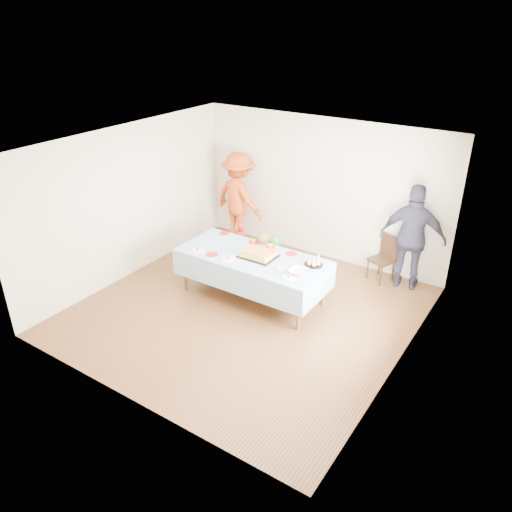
% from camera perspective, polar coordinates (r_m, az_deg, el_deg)
% --- Properties ---
extents(ground, '(5.00, 5.00, 0.00)m').
position_cam_1_polar(ground, '(8.17, -1.09, -6.22)').
color(ground, '#4D2A16').
rests_on(ground, ground).
extents(room_walls, '(5.04, 5.04, 2.72)m').
position_cam_1_polar(room_walls, '(7.34, -0.84, 5.37)').
color(room_walls, beige).
rests_on(room_walls, ground).
extents(party_table, '(2.50, 1.10, 0.78)m').
position_cam_1_polar(party_table, '(8.19, -0.43, -0.30)').
color(party_table, brown).
rests_on(party_table, ground).
extents(birthday_cake, '(0.58, 0.44, 0.10)m').
position_cam_1_polar(birthday_cake, '(8.10, 0.26, 0.22)').
color(birthday_cake, black).
rests_on(birthday_cake, party_table).
extents(rolls_tray, '(0.30, 0.30, 0.09)m').
position_cam_1_polar(rolls_tray, '(7.90, 6.61, -0.79)').
color(rolls_tray, black).
rests_on(rolls_tray, party_table).
extents(punch_bowl, '(0.29, 0.29, 0.07)m').
position_cam_1_polar(punch_bowl, '(7.62, 4.91, -1.80)').
color(punch_bowl, silver).
rests_on(punch_bowl, party_table).
extents(party_hat, '(0.10, 0.10, 0.16)m').
position_cam_1_polar(party_hat, '(7.99, 7.11, -0.14)').
color(party_hat, silver).
rests_on(party_hat, party_table).
extents(fork_pile, '(0.24, 0.18, 0.07)m').
position_cam_1_polar(fork_pile, '(7.68, 2.59, -1.50)').
color(fork_pile, white).
rests_on(fork_pile, party_table).
extents(plate_red_far_a, '(0.17, 0.17, 0.01)m').
position_cam_1_polar(plate_red_far_a, '(8.98, -3.67, 2.61)').
color(plate_red_far_a, red).
rests_on(plate_red_far_a, party_table).
extents(plate_red_far_b, '(0.19, 0.19, 0.01)m').
position_cam_1_polar(plate_red_far_b, '(8.62, -0.20, 1.59)').
color(plate_red_far_b, red).
rests_on(plate_red_far_b, party_table).
extents(plate_red_far_c, '(0.16, 0.16, 0.01)m').
position_cam_1_polar(plate_red_far_c, '(8.45, 1.65, 1.06)').
color(plate_red_far_c, red).
rests_on(plate_red_far_c, party_table).
extents(plate_red_far_d, '(0.19, 0.19, 0.01)m').
position_cam_1_polar(plate_red_far_d, '(8.24, 4.06, 0.29)').
color(plate_red_far_d, red).
rests_on(plate_red_far_d, party_table).
extents(plate_red_near, '(0.20, 0.20, 0.01)m').
position_cam_1_polar(plate_red_near, '(8.22, -5.05, 0.20)').
color(plate_red_near, red).
rests_on(plate_red_near, party_table).
extents(plate_white_left, '(0.23, 0.23, 0.01)m').
position_cam_1_polar(plate_white_left, '(8.38, -6.62, 0.64)').
color(plate_white_left, white).
rests_on(plate_white_left, party_table).
extents(plate_white_mid, '(0.24, 0.24, 0.01)m').
position_cam_1_polar(plate_white_mid, '(8.06, -3.20, -0.31)').
color(plate_white_mid, white).
rests_on(plate_white_mid, party_table).
extents(plate_white_right, '(0.22, 0.22, 0.01)m').
position_cam_1_polar(plate_white_right, '(7.52, 3.82, -2.44)').
color(plate_white_right, white).
rests_on(plate_white_right, party_table).
extents(dining_chair, '(0.48, 0.48, 0.85)m').
position_cam_1_polar(dining_chair, '(9.16, 14.49, 0.08)').
color(dining_chair, black).
rests_on(dining_chair, ground).
extents(toddler_left, '(0.33, 0.27, 0.77)m').
position_cam_1_polar(toddler_left, '(9.58, -1.75, 1.61)').
color(toddler_left, red).
rests_on(toddler_left, ground).
extents(toddler_mid, '(0.44, 0.35, 0.79)m').
position_cam_1_polar(toddler_mid, '(8.99, 2.12, -0.08)').
color(toddler_mid, '#297C30').
rests_on(toddler_mid, ground).
extents(toddler_right, '(0.57, 0.52, 0.96)m').
position_cam_1_polar(toddler_right, '(8.73, 0.61, -0.31)').
color(toddler_right, tan).
rests_on(toddler_right, ground).
extents(adult_left, '(1.32, 0.92, 1.87)m').
position_cam_1_polar(adult_left, '(10.26, -1.98, 6.66)').
color(adult_left, '#B44316').
rests_on(adult_left, ground).
extents(adult_right, '(1.16, 0.65, 1.88)m').
position_cam_1_polar(adult_right, '(8.82, 17.44, 1.99)').
color(adult_right, '#2D2D3E').
rests_on(adult_right, ground).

